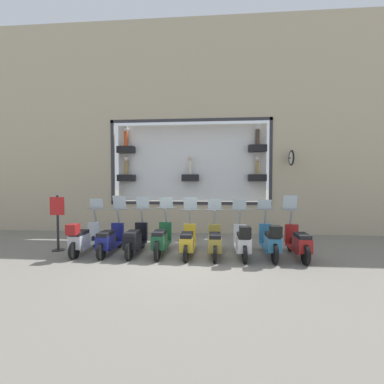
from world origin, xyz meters
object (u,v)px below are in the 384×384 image
scooter_navy_7 (110,240)px  scooter_silver_8 (83,238)px  scooter_yellow_4 (188,241)px  scooter_green_5 (161,240)px  scooter_teal_1 (271,241)px  scooter_red_0 (298,242)px  shop_sign_post (58,221)px  scooter_white_2 (243,241)px  scooter_olive_3 (215,242)px  scooter_black_6 (135,240)px

scooter_navy_7 → scooter_silver_8: (-0.07, 0.77, 0.04)m
scooter_yellow_4 → scooter_silver_8: 3.06m
scooter_yellow_4 → scooter_green_5: 0.77m
scooter_yellow_4 → scooter_silver_8: (-0.06, 3.06, 0.05)m
scooter_teal_1 → scooter_yellow_4: (0.05, 2.30, -0.06)m
scooter_red_0 → shop_sign_post: scooter_red_0 is taller
scooter_silver_8 → scooter_yellow_4: bearing=-88.8°
scooter_white_2 → shop_sign_post: bearing=86.9°
scooter_red_0 → shop_sign_post: bearing=88.1°
scooter_olive_3 → scooter_navy_7: 3.06m
scooter_black_6 → scooter_navy_7: bearing=90.2°
scooter_yellow_4 → scooter_navy_7: size_ratio=1.00×
scooter_teal_1 → scooter_black_6: scooter_black_6 is taller
scooter_silver_8 → shop_sign_post: 1.11m
scooter_yellow_4 → scooter_green_5: (0.01, 0.77, 0.03)m
scooter_olive_3 → scooter_yellow_4: scooter_yellow_4 is taller
scooter_red_0 → scooter_silver_8: 6.12m
scooter_olive_3 → scooter_green_5: 1.53m
scooter_yellow_4 → scooter_silver_8: bearing=91.2°
scooter_black_6 → scooter_white_2: bearing=-91.3°
scooter_yellow_4 → scooter_black_6: scooter_black_6 is taller
scooter_white_2 → scooter_green_5: 2.30m
shop_sign_post → scooter_white_2: bearing=-93.1°
scooter_red_0 → scooter_white_2: scooter_red_0 is taller
shop_sign_post → scooter_navy_7: bearing=-97.8°
scooter_black_6 → scooter_silver_8: size_ratio=1.00×
scooter_green_5 → scooter_navy_7: (-0.01, 1.53, -0.03)m
scooter_black_6 → scooter_teal_1: bearing=-90.9°
scooter_silver_8 → scooter_teal_1: bearing=-89.9°
scooter_red_0 → scooter_yellow_4: bearing=90.1°
scooter_green_5 → scooter_black_6: (-0.00, 0.77, -0.01)m
scooter_red_0 → scooter_olive_3: (-0.01, 2.30, -0.02)m
scooter_navy_7 → scooter_silver_8: scooter_navy_7 is taller
scooter_red_0 → scooter_green_5: (0.00, 3.83, 0.01)m
scooter_white_2 → scooter_yellow_4: size_ratio=1.00×
scooter_green_5 → scooter_silver_8: scooter_green_5 is taller
scooter_red_0 → scooter_silver_8: bearing=90.7°
scooter_red_0 → scooter_silver_8: size_ratio=1.00×
scooter_teal_1 → shop_sign_post: size_ratio=1.06×
shop_sign_post → scooter_olive_3: bearing=-92.9°
scooter_red_0 → scooter_navy_7: size_ratio=1.01×
scooter_black_6 → scooter_navy_7: size_ratio=1.01×
scooter_white_2 → scooter_olive_3: (0.06, 0.77, -0.05)m
shop_sign_post → scooter_black_6: bearing=-95.4°
scooter_navy_7 → shop_sign_post: size_ratio=1.06×
scooter_red_0 → scooter_yellow_4: size_ratio=1.01×
scooter_white_2 → scooter_silver_8: bearing=90.0°
scooter_silver_8 → shop_sign_post: size_ratio=1.06×
scooter_navy_7 → shop_sign_post: 1.81m
scooter_teal_1 → scooter_navy_7: 4.59m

